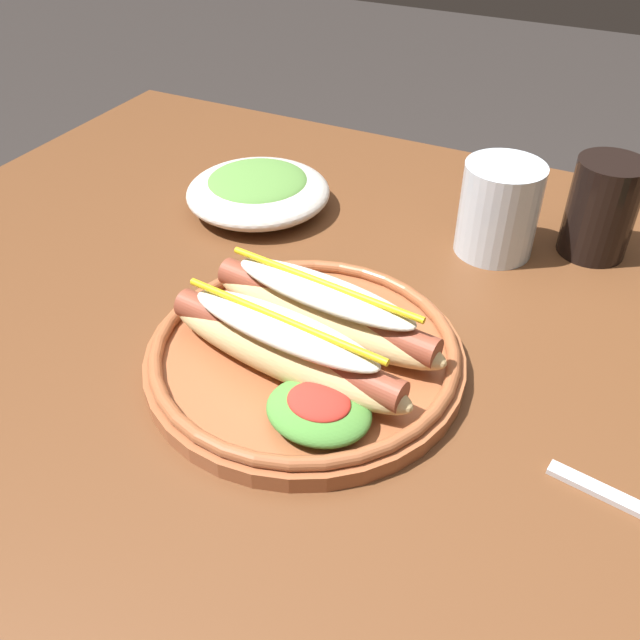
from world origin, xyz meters
The scene contains 5 objects.
dining_table centered at (0.00, 0.00, 0.63)m, with size 1.23×0.82×0.74m.
hot_dog_plate centered at (-0.06, -0.09, 0.77)m, with size 0.28×0.28×0.08m.
soda_cup centered at (0.13, 0.22, 0.79)m, with size 0.07×0.07×0.11m, color black.
water_cup centered at (0.04, 0.17, 0.79)m, with size 0.08×0.08×0.10m, color silver.
side_bowl centered at (-0.24, 0.14, 0.76)m, with size 0.17×0.17×0.05m.
Camera 1 is at (0.15, -0.49, 1.15)m, focal length 38.40 mm.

